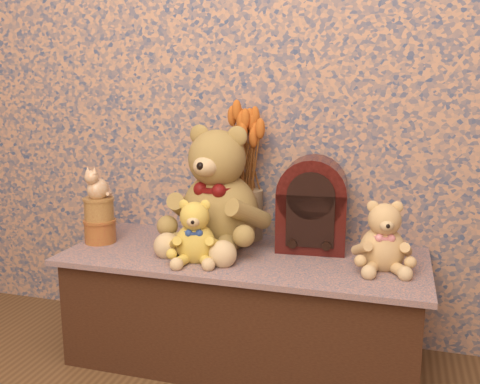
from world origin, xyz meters
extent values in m
cube|color=#3B5079|center=(0.00, 1.50, 1.30)|extent=(3.00, 0.10, 2.60)
cube|color=#374F72|center=(0.00, 1.24, 0.21)|extent=(1.30, 0.55, 0.41)
cylinder|color=tan|center=(-0.04, 1.43, 0.51)|extent=(0.14, 0.14, 0.20)
cylinder|color=#B68A35|center=(-0.58, 1.21, 0.46)|extent=(0.15, 0.15, 0.09)
cylinder|color=tan|center=(-0.58, 1.21, 0.55)|extent=(0.14, 0.14, 0.09)
camera|label=1|loc=(0.52, -0.55, 1.03)|focal=39.85mm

